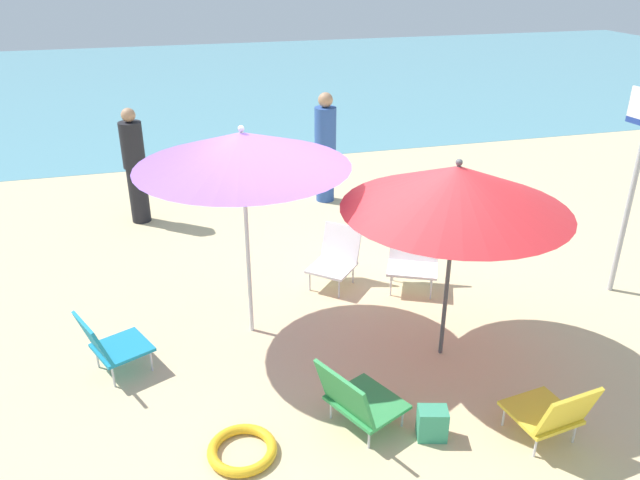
{
  "coord_description": "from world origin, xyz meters",
  "views": [
    {
      "loc": [
        -1.65,
        -5.19,
        3.53
      ],
      "look_at": [
        -0.08,
        0.62,
        0.7
      ],
      "focal_mm": 34.74,
      "sensor_mm": 36.0,
      "label": 1
    }
  ],
  "objects_px": {
    "person_a": "(325,148)",
    "swim_ring": "(242,450)",
    "umbrella_purple": "(242,150)",
    "warning_sign": "(639,162)",
    "beach_chair_e": "(413,260)",
    "beach_chair_d": "(552,413)",
    "umbrella_red": "(457,188)",
    "person_b": "(135,166)",
    "beach_chair_a": "(336,256)",
    "beach_chair_b": "(109,344)",
    "beach_chair_c": "(357,399)",
    "beach_bag": "(432,423)"
  },
  "relations": [
    {
      "from": "beach_chair_d",
      "to": "beach_bag",
      "type": "height_order",
      "value": "beach_chair_d"
    },
    {
      "from": "beach_chair_b",
      "to": "person_b",
      "type": "bearing_deg",
      "value": 60.84
    },
    {
      "from": "person_a",
      "to": "umbrella_red",
      "type": "bearing_deg",
      "value": 89.53
    },
    {
      "from": "beach_chair_b",
      "to": "beach_chair_c",
      "type": "bearing_deg",
      "value": -57.99
    },
    {
      "from": "beach_chair_a",
      "to": "beach_bag",
      "type": "bearing_deg",
      "value": 42.2
    },
    {
      "from": "warning_sign",
      "to": "swim_ring",
      "type": "relative_size",
      "value": 4.26
    },
    {
      "from": "beach_chair_b",
      "to": "umbrella_red",
      "type": "bearing_deg",
      "value": -33.54
    },
    {
      "from": "beach_chair_d",
      "to": "beach_chair_e",
      "type": "xyz_separation_m",
      "value": [
        -0.05,
        2.63,
        0.03
      ]
    },
    {
      "from": "swim_ring",
      "to": "beach_chair_e",
      "type": "bearing_deg",
      "value": 42.86
    },
    {
      "from": "beach_chair_c",
      "to": "person_a",
      "type": "bearing_deg",
      "value": 52.0
    },
    {
      "from": "umbrella_red",
      "to": "person_b",
      "type": "relative_size",
      "value": 1.23
    },
    {
      "from": "beach_chair_a",
      "to": "beach_chair_c",
      "type": "relative_size",
      "value": 0.97
    },
    {
      "from": "person_a",
      "to": "beach_chair_c",
      "type": "bearing_deg",
      "value": 76.84
    },
    {
      "from": "warning_sign",
      "to": "swim_ring",
      "type": "xyz_separation_m",
      "value": [
        -4.45,
        -1.44,
        -1.48
      ]
    },
    {
      "from": "beach_chair_a",
      "to": "swim_ring",
      "type": "relative_size",
      "value": 1.35
    },
    {
      "from": "umbrella_red",
      "to": "person_b",
      "type": "bearing_deg",
      "value": 124.15
    },
    {
      "from": "umbrella_red",
      "to": "beach_chair_e",
      "type": "distance_m",
      "value": 1.89
    },
    {
      "from": "beach_chair_a",
      "to": "beach_chair_b",
      "type": "xyz_separation_m",
      "value": [
        -2.46,
        -1.13,
        -0.01
      ]
    },
    {
      "from": "umbrella_purple",
      "to": "warning_sign",
      "type": "distance_m",
      "value": 4.12
    },
    {
      "from": "beach_chair_b",
      "to": "beach_chair_e",
      "type": "height_order",
      "value": "beach_chair_b"
    },
    {
      "from": "beach_chair_e",
      "to": "warning_sign",
      "type": "xyz_separation_m",
      "value": [
        2.16,
        -0.68,
        1.19
      ]
    },
    {
      "from": "beach_chair_d",
      "to": "person_b",
      "type": "xyz_separation_m",
      "value": [
        -3.05,
        5.41,
        0.52
      ]
    },
    {
      "from": "umbrella_red",
      "to": "beach_chair_b",
      "type": "relative_size",
      "value": 2.91
    },
    {
      "from": "beach_chair_c",
      "to": "person_a",
      "type": "xyz_separation_m",
      "value": [
        1.12,
        4.96,
        0.54
      ]
    },
    {
      "from": "warning_sign",
      "to": "beach_bag",
      "type": "relative_size",
      "value": 8.51
    },
    {
      "from": "beach_chair_d",
      "to": "umbrella_red",
      "type": "bearing_deg",
      "value": 3.92
    },
    {
      "from": "umbrella_purple",
      "to": "swim_ring",
      "type": "distance_m",
      "value": 2.54
    },
    {
      "from": "swim_ring",
      "to": "beach_chair_b",
      "type": "bearing_deg",
      "value": 127.24
    },
    {
      "from": "beach_chair_e",
      "to": "umbrella_red",
      "type": "bearing_deg",
      "value": 14.95
    },
    {
      "from": "umbrella_red",
      "to": "swim_ring",
      "type": "distance_m",
      "value": 2.76
    },
    {
      "from": "beach_chair_e",
      "to": "person_a",
      "type": "distance_m",
      "value": 2.93
    },
    {
      "from": "beach_chair_a",
      "to": "person_b",
      "type": "xyz_separation_m",
      "value": [
        -2.18,
        2.47,
        0.48
      ]
    },
    {
      "from": "umbrella_purple",
      "to": "beach_chair_d",
      "type": "bearing_deg",
      "value": -47.88
    },
    {
      "from": "person_a",
      "to": "warning_sign",
      "type": "bearing_deg",
      "value": 123.52
    },
    {
      "from": "umbrella_red",
      "to": "person_a",
      "type": "bearing_deg",
      "value": 89.99
    },
    {
      "from": "person_a",
      "to": "beach_chair_d",
      "type": "bearing_deg",
      "value": 92.52
    },
    {
      "from": "umbrella_purple",
      "to": "beach_chair_d",
      "type": "xyz_separation_m",
      "value": [
        1.98,
        -2.19,
        -1.61
      ]
    },
    {
      "from": "beach_bag",
      "to": "beach_chair_d",
      "type": "bearing_deg",
      "value": -19.3
    },
    {
      "from": "person_a",
      "to": "swim_ring",
      "type": "height_order",
      "value": "person_a"
    },
    {
      "from": "beach_chair_d",
      "to": "person_a",
      "type": "xyz_separation_m",
      "value": [
        -0.29,
        5.51,
        0.54
      ]
    },
    {
      "from": "warning_sign",
      "to": "person_b",
      "type": "bearing_deg",
      "value": 141.55
    },
    {
      "from": "umbrella_red",
      "to": "beach_chair_c",
      "type": "bearing_deg",
      "value": -144.8
    },
    {
      "from": "beach_chair_e",
      "to": "swim_ring",
      "type": "bearing_deg",
      "value": -21.69
    },
    {
      "from": "beach_chair_d",
      "to": "person_a",
      "type": "relative_size",
      "value": 0.37
    },
    {
      "from": "umbrella_red",
      "to": "swim_ring",
      "type": "relative_size",
      "value": 3.68
    },
    {
      "from": "person_a",
      "to": "beach_bag",
      "type": "bearing_deg",
      "value": 83.33
    },
    {
      "from": "warning_sign",
      "to": "person_a",
      "type": "bearing_deg",
      "value": 119.33
    },
    {
      "from": "beach_chair_a",
      "to": "beach_chair_c",
      "type": "height_order",
      "value": "beach_chair_a"
    },
    {
      "from": "umbrella_purple",
      "to": "beach_chair_a",
      "type": "relative_size",
      "value": 2.91
    },
    {
      "from": "beach_chair_b",
      "to": "swim_ring",
      "type": "xyz_separation_m",
      "value": [
        0.99,
        -1.3,
        -0.29
      ]
    }
  ]
}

